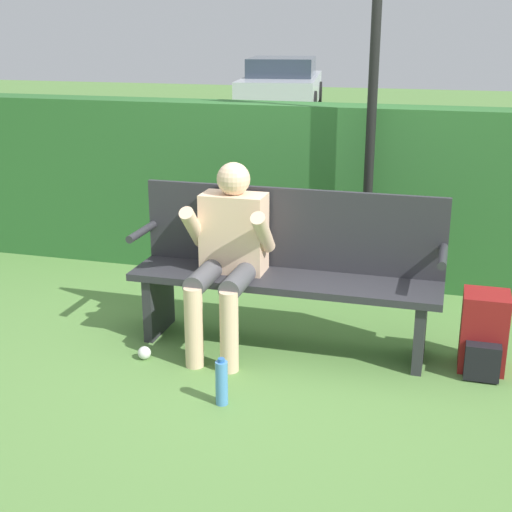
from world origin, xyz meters
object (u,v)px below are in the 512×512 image
person_seated (228,248)px  backpack (484,334)px  park_bench (287,267)px  parked_car (282,85)px  signpost (373,88)px  water_bottle (222,382)px

person_seated → backpack: 1.60m
park_bench → parked_car: (-3.12, 12.64, 0.10)m
park_bench → signpost: bearing=70.0°
backpack → signpost: 1.89m
park_bench → person_seated: size_ratio=1.67×
person_seated → water_bottle: person_seated is taller
park_bench → signpost: signpost is taller
water_bottle → park_bench: bearing=80.6°
backpack → signpost: (-0.84, 1.07, 1.31)m
water_bottle → signpost: 2.40m
park_bench → water_bottle: 0.96m
park_bench → backpack: park_bench is taller
park_bench → person_seated: bearing=-156.4°
park_bench → water_bottle: (-0.14, -0.87, -0.38)m
water_bottle → signpost: (0.51, 1.88, 1.40)m
person_seated → water_bottle: size_ratio=4.30×
backpack → water_bottle: size_ratio=1.75×
person_seated → signpost: size_ratio=0.43×
water_bottle → parked_car: parked_car is taller
parked_car → backpack: bearing=-169.6°
backpack → signpost: size_ratio=0.18×
signpost → parked_car: (-3.48, 11.64, -0.93)m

